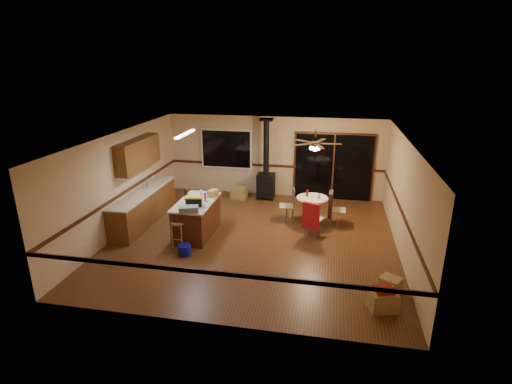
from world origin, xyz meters
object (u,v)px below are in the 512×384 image
(chair_left, at_px, (291,201))
(box_corner_b, at_px, (390,285))
(chair_near, at_px, (311,216))
(box_corner_a, at_px, (383,300))
(kitchen_island, at_px, (197,218))
(toolbox_black, at_px, (194,202))
(chair_right, at_px, (331,204))
(wood_stove, at_px, (266,177))
(bar_stool, at_px, (179,234))
(toolbox_grey, at_px, (189,209))
(blue_bucket, at_px, (185,250))
(dining_table, at_px, (312,206))
(box_under_window, at_px, (239,193))

(chair_left, bearing_deg, box_corner_b, -53.98)
(chair_near, height_order, box_corner_a, chair_near)
(kitchen_island, height_order, toolbox_black, toolbox_black)
(chair_right, height_order, box_corner_a, chair_right)
(wood_stove, xyz_separation_m, bar_stool, (-1.51, -3.79, -0.41))
(chair_right, bearing_deg, kitchen_island, -159.69)
(kitchen_island, distance_m, toolbox_black, 0.64)
(toolbox_grey, relative_size, chair_left, 0.87)
(blue_bucket, bearing_deg, dining_table, 40.41)
(toolbox_black, height_order, box_corner_b, toolbox_black)
(toolbox_black, distance_m, bar_stool, 0.86)
(chair_near, bearing_deg, wood_stove, 120.65)
(box_corner_b, bearing_deg, kitchen_island, 157.92)
(dining_table, distance_m, box_corner_b, 3.54)
(toolbox_black, relative_size, box_corner_a, 0.80)
(toolbox_black, xyz_separation_m, chair_left, (2.22, 1.63, -0.42))
(dining_table, distance_m, chair_left, 0.61)
(toolbox_black, bearing_deg, toolbox_grey, -88.72)
(wood_stove, bearing_deg, toolbox_black, -110.15)
(box_under_window, relative_size, box_corner_b, 1.26)
(toolbox_black, bearing_deg, dining_table, 28.29)
(kitchen_island, relative_size, box_corner_a, 3.48)
(chair_near, xyz_separation_m, box_under_window, (-2.47, 2.58, -0.41))
(blue_bucket, bearing_deg, chair_right, 36.34)
(chair_near, relative_size, chair_right, 1.00)
(bar_stool, bearing_deg, chair_left, 39.52)
(blue_bucket, bearing_deg, toolbox_grey, 92.06)
(blue_bucket, distance_m, chair_near, 3.23)
(bar_stool, distance_m, box_under_window, 3.71)
(toolbox_black, distance_m, chair_left, 2.79)
(kitchen_island, xyz_separation_m, chair_right, (3.40, 1.26, 0.14))
(dining_table, distance_m, chair_right, 0.52)
(wood_stove, bearing_deg, chair_right, -40.50)
(toolbox_black, relative_size, box_corner_b, 1.03)
(chair_near, bearing_deg, kitchen_island, -173.52)
(blue_bucket, bearing_deg, box_under_window, 85.13)
(chair_left, bearing_deg, chair_right, -3.07)
(toolbox_grey, distance_m, box_under_window, 3.73)
(chair_right, bearing_deg, box_under_window, 150.85)
(box_under_window, bearing_deg, dining_table, -34.97)
(toolbox_grey, xyz_separation_m, box_under_window, (0.36, 3.63, -0.78))
(toolbox_grey, relative_size, toolbox_black, 1.17)
(blue_bucket, relative_size, box_corner_b, 0.82)
(toolbox_black, distance_m, blue_bucket, 1.23)
(chair_left, relative_size, chair_right, 0.74)
(dining_table, xyz_separation_m, box_corner_b, (1.72, -3.07, -0.38))
(blue_bucket, relative_size, chair_near, 0.44)
(toolbox_grey, height_order, box_under_window, toolbox_grey)
(dining_table, relative_size, box_corner_b, 2.30)
(bar_stool, bearing_deg, box_corner_a, -20.89)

